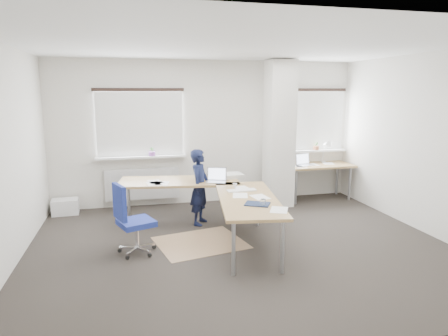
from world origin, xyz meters
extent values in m
plane|color=black|center=(0.00, 0.00, 0.00)|extent=(6.00, 6.00, 0.00)
cube|color=beige|center=(0.00, 2.50, 1.40)|extent=(6.00, 0.04, 2.80)
cube|color=beige|center=(0.00, -2.50, 1.40)|extent=(6.00, 0.04, 2.80)
cube|color=beige|center=(-3.00, 0.00, 1.40)|extent=(0.04, 5.00, 2.80)
cube|color=beige|center=(3.00, 0.00, 1.40)|extent=(0.04, 5.00, 2.80)
cube|color=white|center=(0.00, 0.00, 2.80)|extent=(6.00, 5.00, 0.04)
cube|color=beige|center=(1.30, 1.95, 1.39)|extent=(0.50, 0.50, 2.78)
cube|color=white|center=(-1.30, 2.47, 1.60)|extent=(1.60, 0.04, 1.20)
cube|color=white|center=(-1.30, 2.43, 1.60)|extent=(1.60, 0.02, 1.20)
cube|color=white|center=(-1.30, 2.40, 0.98)|extent=(1.70, 0.20, 0.04)
cube|color=white|center=(2.30, 2.47, 1.60)|extent=(1.20, 0.04, 1.20)
cube|color=white|center=(2.30, 2.43, 1.60)|extent=(1.20, 0.02, 1.20)
cube|color=white|center=(2.30, 2.40, 0.98)|extent=(1.30, 0.20, 0.04)
cube|color=white|center=(-1.30, 2.42, 0.45)|extent=(1.40, 0.10, 0.60)
cylinder|color=#7C3F8C|center=(-1.10, 2.38, 1.04)|extent=(0.12, 0.12, 0.08)
imported|color=#2D5923|center=(-1.10, 2.38, 1.08)|extent=(0.09, 0.06, 0.17)
cylinder|color=#9E5C3C|center=(2.30, 2.38, 1.04)|extent=(0.12, 0.12, 0.08)
imported|color=#2D5923|center=(2.30, 2.38, 1.08)|extent=(0.09, 0.07, 0.17)
cube|color=#9A7754|center=(-0.55, 0.28, 0.00)|extent=(1.41, 1.27, 0.01)
cube|color=white|center=(-2.70, 2.25, 0.14)|extent=(0.48, 0.35, 0.28)
cube|color=olive|center=(-0.72, 1.32, 0.71)|extent=(2.10, 1.09, 0.04)
cube|color=olive|center=(0.09, -0.01, 0.71)|extent=(1.09, 2.10, 0.04)
cylinder|color=#98999E|center=(-1.66, 1.16, 0.34)|extent=(0.05, 0.05, 0.69)
cylinder|color=#98999E|center=(-1.57, 1.75, 0.34)|extent=(0.05, 0.05, 0.69)
cylinder|color=#98999E|center=(0.21, 1.49, 0.34)|extent=(0.05, 0.05, 0.69)
cylinder|color=#98999E|center=(-0.34, -0.86, 0.34)|extent=(0.05, 0.05, 0.69)
cylinder|color=#98999E|center=(0.25, -0.95, 0.34)|extent=(0.05, 0.05, 0.69)
cylinder|color=#98999E|center=(0.52, 0.83, 0.34)|extent=(0.05, 0.05, 0.69)
cube|color=#B7B7BC|center=(-0.14, 1.04, 0.74)|extent=(0.39, 0.33, 0.01)
cube|color=#B7B7BC|center=(-0.10, 1.15, 0.85)|extent=(0.32, 0.16, 0.22)
cube|color=silver|center=(-0.10, 1.15, 0.85)|extent=(0.28, 0.13, 0.19)
cube|color=white|center=(0.11, 0.37, 0.74)|extent=(0.45, 0.16, 0.02)
cube|color=#15203B|center=(0.11, -0.38, 0.74)|extent=(0.40, 0.36, 0.01)
cube|color=beige|center=(0.16, 1.33, 0.77)|extent=(0.47, 0.35, 0.07)
imported|color=white|center=(0.07, 0.62, 0.76)|extent=(0.09, 0.09, 0.07)
cylinder|color=silver|center=(0.15, -0.49, 0.78)|extent=(0.07, 0.07, 0.10)
cube|color=olive|center=(2.25, 2.15, 0.71)|extent=(1.42, 0.73, 0.04)
cylinder|color=#98999E|center=(1.66, 1.89, 0.34)|extent=(0.05, 0.05, 0.69)
cylinder|color=#98999E|center=(2.86, 1.91, 0.34)|extent=(0.05, 0.05, 0.69)
cylinder|color=#98999E|center=(1.64, 2.39, 0.34)|extent=(0.05, 0.05, 0.69)
cylinder|color=#98999E|center=(2.84, 2.41, 0.34)|extent=(0.05, 0.05, 0.69)
cube|color=#B7B7BC|center=(1.95, 2.10, 0.74)|extent=(0.38, 0.30, 0.01)
cube|color=#B7B7BC|center=(1.92, 2.21, 0.85)|extent=(0.33, 0.12, 0.22)
cube|color=silver|center=(1.92, 2.21, 0.85)|extent=(0.29, 0.10, 0.19)
cylinder|color=white|center=(2.49, 2.40, 0.74)|extent=(0.10, 0.10, 0.02)
cylinder|color=white|center=(2.49, 2.40, 0.93)|extent=(0.02, 0.16, 0.38)
cylinder|color=white|center=(2.49, 2.28, 1.15)|extent=(0.02, 0.29, 0.13)
cone|color=white|center=(2.49, 2.14, 1.13)|extent=(0.14, 0.16, 0.17)
cube|color=navy|center=(-1.47, 0.11, 0.44)|extent=(0.57, 0.57, 0.08)
cube|color=navy|center=(-1.67, 0.03, 0.76)|extent=(0.19, 0.38, 0.48)
cylinder|color=silver|center=(-1.47, 0.11, 0.26)|extent=(0.06, 0.06, 0.32)
cylinder|color=black|center=(-1.23, 0.20, 0.03)|extent=(0.06, 0.05, 0.06)
cylinder|color=black|center=(-1.48, 0.36, 0.03)|extent=(0.03, 0.06, 0.06)
cylinder|color=black|center=(-1.70, 0.18, 0.03)|extent=(0.06, 0.04, 0.06)
cylinder|color=black|center=(-1.60, -0.10, 0.03)|extent=(0.06, 0.06, 0.06)
cylinder|color=black|center=(-1.31, -0.08, 0.03)|extent=(0.06, 0.06, 0.06)
imported|color=black|center=(-0.40, 1.15, 0.64)|extent=(0.49, 0.55, 1.27)
camera|label=1|loc=(-1.50, -5.25, 2.21)|focal=32.00mm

